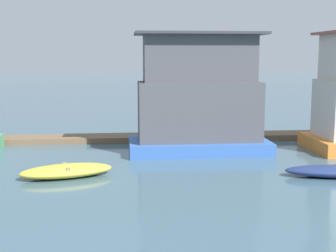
% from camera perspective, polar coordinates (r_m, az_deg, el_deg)
% --- Properties ---
extents(ground_plane, '(200.00, 200.00, 0.00)m').
position_cam_1_polar(ground_plane, '(22.66, -0.25, -3.12)').
color(ground_plane, '#426070').
extents(dock_walkway, '(33.80, 1.60, 0.30)m').
position_cam_1_polar(dock_walkway, '(25.63, -0.89, -1.40)').
color(dock_walkway, brown).
rests_on(dock_walkway, ground_plane).
extents(houseboat_blue, '(6.66, 3.25, 5.67)m').
position_cam_1_polar(houseboat_blue, '(22.30, 3.79, 3.13)').
color(houseboat_blue, '#3866B7').
rests_on(houseboat_blue, ground_plane).
extents(dinghy_yellow, '(3.74, 2.25, 0.48)m').
position_cam_1_polar(dinghy_yellow, '(18.37, -12.27, -5.35)').
color(dinghy_yellow, yellow).
rests_on(dinghy_yellow, ground_plane).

